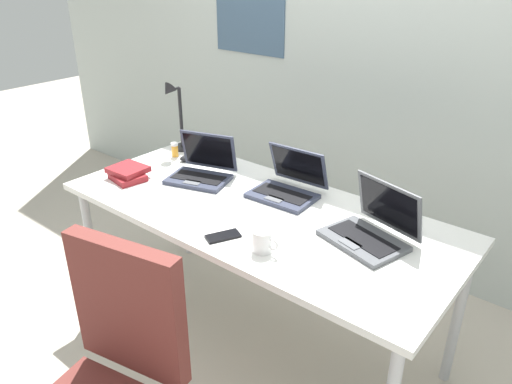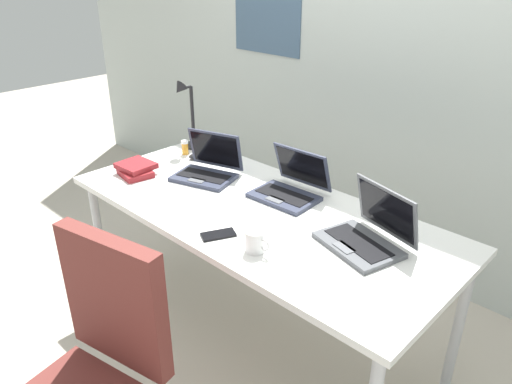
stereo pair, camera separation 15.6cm
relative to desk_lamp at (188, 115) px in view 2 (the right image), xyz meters
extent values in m
plane|color=#B7AD9E|center=(0.80, -0.28, -0.94)|extent=(12.00, 12.00, 0.00)
cube|color=#B2BCB7|center=(0.80, 0.82, 0.36)|extent=(6.00, 0.12, 2.60)
cube|color=white|center=(0.80, -0.28, -0.21)|extent=(1.80, 0.80, 0.03)
cylinder|color=#B2B5BA|center=(-0.04, -0.62, -0.58)|extent=(0.04, 0.04, 0.71)
cylinder|color=#B2B5BA|center=(-0.04, 0.06, -0.58)|extent=(0.04, 0.04, 0.71)
cylinder|color=#B2B5BA|center=(1.64, 0.06, -0.58)|extent=(0.04, 0.04, 0.71)
cylinder|color=black|center=(0.00, 0.03, -0.19)|extent=(0.12, 0.12, 0.02)
cylinder|color=black|center=(0.00, 0.03, -0.01)|extent=(0.02, 0.02, 0.34)
cylinder|color=black|center=(0.00, -0.01, 0.16)|extent=(0.01, 0.08, 0.01)
cone|color=black|center=(0.00, -0.05, 0.16)|extent=(0.07, 0.09, 0.09)
cube|color=#515459|center=(1.31, -0.24, -0.19)|extent=(0.36, 0.29, 0.02)
cube|color=black|center=(1.31, -0.24, -0.18)|extent=(0.30, 0.19, 0.00)
cube|color=#595B60|center=(1.29, -0.30, -0.18)|extent=(0.10, 0.07, 0.00)
cube|color=#515459|center=(1.34, -0.11, -0.07)|extent=(0.31, 0.14, 0.21)
cube|color=black|center=(1.34, -0.12, -0.07)|extent=(0.28, 0.12, 0.18)
cube|color=#33384C|center=(0.40, -0.23, -0.19)|extent=(0.34, 0.28, 0.02)
cube|color=black|center=(0.40, -0.23, -0.18)|extent=(0.28, 0.18, 0.00)
cube|color=#595B60|center=(0.42, -0.30, -0.18)|extent=(0.09, 0.07, 0.00)
cube|color=#33384C|center=(0.36, -0.12, -0.08)|extent=(0.30, 0.14, 0.20)
cube|color=black|center=(0.36, -0.12, -0.08)|extent=(0.26, 0.12, 0.17)
cube|color=#33384C|center=(0.83, -0.12, -0.19)|extent=(0.31, 0.22, 0.02)
cube|color=black|center=(0.83, -0.12, -0.18)|extent=(0.27, 0.12, 0.00)
cube|color=#595B60|center=(0.83, -0.19, -0.18)|extent=(0.09, 0.05, 0.00)
cube|color=#33384C|center=(0.82, 0.01, -0.08)|extent=(0.30, 0.09, 0.20)
cube|color=black|center=(0.82, 0.01, -0.08)|extent=(0.27, 0.07, 0.16)
ellipsoid|color=black|center=(0.16, -0.08, -0.18)|extent=(0.10, 0.11, 0.03)
cube|color=black|center=(0.86, -0.55, -0.19)|extent=(0.12, 0.15, 0.01)
cylinder|color=gold|center=(0.06, -0.08, -0.16)|extent=(0.04, 0.04, 0.06)
cylinder|color=white|center=(0.06, -0.08, -0.13)|extent=(0.04, 0.04, 0.01)
cube|color=maroon|center=(0.11, -0.44, -0.18)|extent=(0.19, 0.17, 0.03)
cube|color=maroon|center=(0.09, -0.42, -0.15)|extent=(0.18, 0.16, 0.03)
cylinder|color=white|center=(1.04, -0.53, -0.15)|extent=(0.08, 0.08, 0.09)
torus|color=white|center=(1.09, -0.53, -0.15)|extent=(0.05, 0.01, 0.05)
cube|color=brown|center=(0.90, -1.06, -0.21)|extent=(0.42, 0.14, 0.48)
camera|label=1|loc=(2.02, -1.77, 0.81)|focal=34.38mm
camera|label=2|loc=(2.13, -1.66, 0.81)|focal=34.38mm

